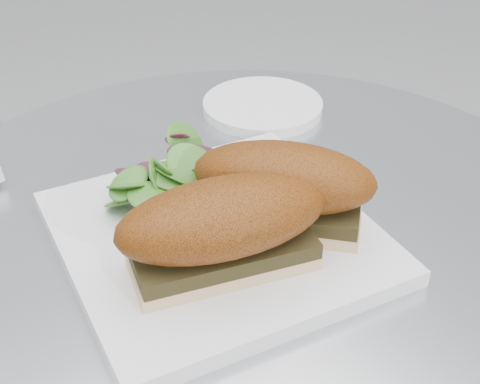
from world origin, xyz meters
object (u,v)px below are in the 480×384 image
object	(u,v)px
plate	(216,236)
sandwich_right	(284,186)
sandwich_left	(223,227)
saucer	(263,106)

from	to	relation	value
plate	sandwich_right	world-z (taller)	sandwich_right
sandwich_left	saucer	size ratio (longest dim) A/B	1.29
sandwich_right	saucer	distance (m)	0.26
sandwich_left	saucer	bearing A→B (deg)	62.23
plate	saucer	world-z (taller)	plate
sandwich_left	saucer	distance (m)	0.32
plate	saucer	bearing A→B (deg)	42.54
plate	sandwich_left	world-z (taller)	sandwich_left
saucer	plate	bearing A→B (deg)	-137.46
sandwich_right	sandwich_left	bearing A→B (deg)	-119.64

